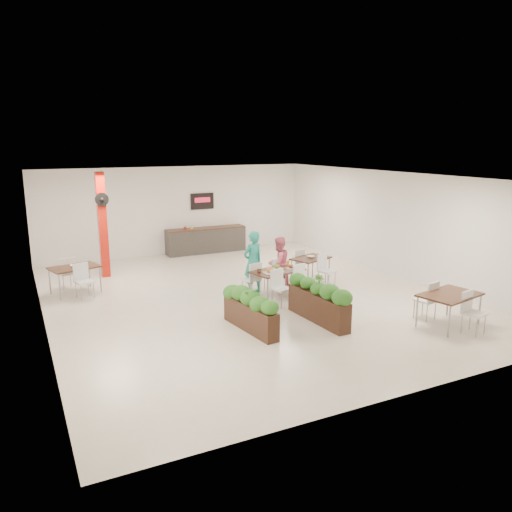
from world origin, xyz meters
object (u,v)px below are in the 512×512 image
at_px(main_table, 277,274).
at_px(planter_right, 318,300).
at_px(red_column, 103,224).
at_px(side_table_b, 311,262).
at_px(service_counter, 206,240).
at_px(diner_woman, 279,263).
at_px(side_table_c, 450,299).
at_px(diner_man, 253,262).
at_px(planter_left, 250,308).
at_px(side_table_a, 75,271).

xyz_separation_m(main_table, planter_right, (-0.01, -2.00, -0.12)).
xyz_separation_m(red_column, side_table_b, (5.31, -3.36, -1.02)).
distance_m(service_counter, diner_woman, 5.43).
height_order(service_counter, diner_woman, service_counter).
bearing_deg(main_table, red_column, 131.41).
relative_size(side_table_b, side_table_c, 1.00).
height_order(service_counter, diner_man, service_counter).
bearing_deg(service_counter, diner_man, -97.06).
distance_m(red_column, planter_left, 6.49).
xyz_separation_m(planter_right, side_table_b, (1.60, 2.86, 0.11)).
bearing_deg(red_column, diner_man, -46.94).
distance_m(diner_man, diner_woman, 0.81).
distance_m(diner_man, side_table_a, 4.87).
xyz_separation_m(red_column, diner_woman, (4.13, -3.56, -0.89)).
distance_m(service_counter, planter_left, 8.15).
height_order(diner_woman, side_table_b, diner_woman).
bearing_deg(diner_man, planter_left, 48.62).
height_order(diner_man, side_table_a, diner_man).
bearing_deg(red_column, side_table_c, -51.52).
relative_size(diner_man, side_table_a, 1.03).
xyz_separation_m(planter_left, planter_right, (1.65, -0.17, 0.00)).
xyz_separation_m(diner_man, side_table_c, (2.85, -4.21, -0.22)).
bearing_deg(service_counter, red_column, -155.00).
bearing_deg(side_table_a, main_table, -46.14).
distance_m(red_column, side_table_b, 6.36).
relative_size(service_counter, side_table_c, 1.79).
height_order(red_column, service_counter, red_column).
distance_m(planter_left, side_table_c, 4.47).
bearing_deg(red_column, side_table_b, -32.28).
height_order(main_table, planter_left, planter_left).
bearing_deg(diner_man, diner_woman, 165.69).
bearing_deg(side_table_a, service_counter, 17.29).
distance_m(diner_woman, planter_left, 3.25).
xyz_separation_m(service_counter, side_table_c, (2.18, -9.64, 0.15)).
xyz_separation_m(service_counter, side_table_b, (1.31, -5.22, 0.13)).
bearing_deg(service_counter, diner_woman, -88.64).
bearing_deg(side_table_a, side_table_b, -32.69).
bearing_deg(side_table_a, diner_man, -41.78).
height_order(service_counter, side_table_c, service_counter).
height_order(diner_woman, planter_right, diner_woman).
xyz_separation_m(red_column, planter_left, (2.05, -6.05, -1.13)).
height_order(side_table_a, side_table_b, same).
bearing_deg(side_table_a, side_table_c, -57.13).
distance_m(red_column, side_table_a, 2.04).
bearing_deg(diner_man, red_column, -61.24).
xyz_separation_m(side_table_b, side_table_c, (0.87, -4.42, 0.02)).
xyz_separation_m(diner_man, side_table_a, (-4.38, 2.12, -0.23)).
bearing_deg(red_column, planter_left, -71.24).
xyz_separation_m(main_table, side_table_b, (1.59, 0.86, -0.01)).
relative_size(diner_woman, planter_right, 0.71).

